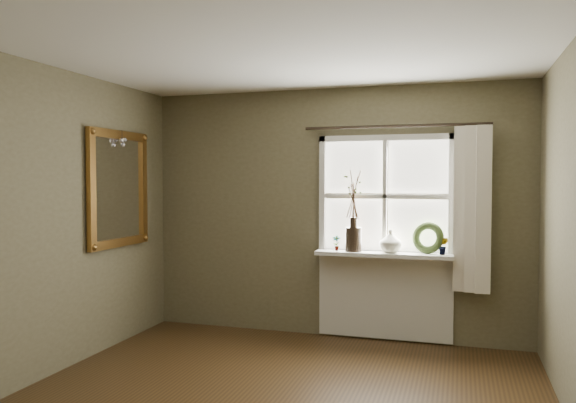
# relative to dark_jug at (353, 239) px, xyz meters

# --- Properties ---
(ceiling) EXTENTS (4.50, 4.50, 0.00)m
(ceiling) POSITION_rel_dark_jug_xyz_m (-0.25, -2.12, 1.56)
(ceiling) COLOR silver
(ceiling) RESTS_ON ground
(wall_back) EXTENTS (4.00, 0.10, 2.60)m
(wall_back) POSITION_rel_dark_jug_xyz_m (-0.25, 0.18, 0.26)
(wall_back) COLOR brown
(wall_back) RESTS_ON ground
(wall_left) EXTENTS (0.10, 4.50, 2.60)m
(wall_left) POSITION_rel_dark_jug_xyz_m (-2.30, -2.12, 0.26)
(wall_left) COLOR brown
(wall_left) RESTS_ON ground
(window_frame) EXTENTS (1.36, 0.06, 1.24)m
(window_frame) POSITION_rel_dark_jug_xyz_m (0.30, 0.11, 0.44)
(window_frame) COLOR silver
(window_frame) RESTS_ON wall_back
(window_sill) EXTENTS (1.36, 0.26, 0.04)m
(window_sill) POSITION_rel_dark_jug_xyz_m (0.30, 0.00, -0.14)
(window_sill) COLOR silver
(window_sill) RESTS_ON wall_back
(window_apron) EXTENTS (1.36, 0.04, 0.88)m
(window_apron) POSITION_rel_dark_jug_xyz_m (0.30, 0.11, -0.58)
(window_apron) COLOR silver
(window_apron) RESTS_ON ground
(dark_jug) EXTENTS (0.17, 0.17, 0.24)m
(dark_jug) POSITION_rel_dark_jug_xyz_m (0.00, 0.00, 0.00)
(dark_jug) COLOR black
(dark_jug) RESTS_ON window_sill
(cream_vase) EXTENTS (0.23, 0.23, 0.22)m
(cream_vase) POSITION_rel_dark_jug_xyz_m (0.37, 0.00, -0.01)
(cream_vase) COLOR silver
(cream_vase) RESTS_ON window_sill
(wreath) EXTENTS (0.34, 0.22, 0.33)m
(wreath) POSITION_rel_dark_jug_xyz_m (0.73, 0.04, -0.00)
(wreath) COLOR #34461F
(wreath) RESTS_ON window_sill
(potted_plant_left) EXTENTS (0.08, 0.06, 0.16)m
(potted_plant_left) POSITION_rel_dark_jug_xyz_m (-0.18, 0.00, -0.04)
(potted_plant_left) COLOR #34461F
(potted_plant_left) RESTS_ON window_sill
(potted_plant_right) EXTENTS (0.10, 0.08, 0.17)m
(potted_plant_right) POSITION_rel_dark_jug_xyz_m (0.88, 0.00, -0.04)
(potted_plant_right) COLOR #34461F
(potted_plant_right) RESTS_ON window_sill
(curtain) EXTENTS (0.36, 0.12, 1.59)m
(curtain) POSITION_rel_dark_jug_xyz_m (1.14, 0.01, 0.32)
(curtain) COLOR beige
(curtain) RESTS_ON wall_back
(curtain_rod) EXTENTS (1.84, 0.03, 0.03)m
(curtain_rod) POSITION_rel_dark_jug_xyz_m (0.40, 0.05, 1.14)
(curtain_rod) COLOR black
(curtain_rod) RESTS_ON wall_back
(gilt_mirror) EXTENTS (0.10, 0.97, 1.15)m
(gilt_mirror) POSITION_rel_dark_jug_xyz_m (-2.21, -0.80, 0.52)
(gilt_mirror) COLOR white
(gilt_mirror) RESTS_ON wall_left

